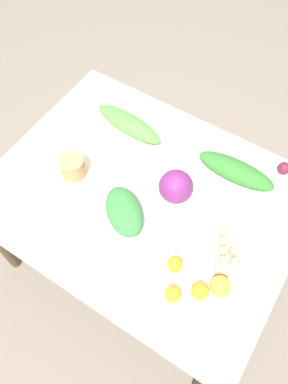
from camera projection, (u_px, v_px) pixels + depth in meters
name	position (u px, v px, depth m)	size (l,w,h in m)	color
ground_plane	(144.00, 254.00, 2.31)	(8.00, 8.00, 0.00)	#70665B
dining_table	(144.00, 203.00, 1.76)	(1.37, 1.06, 0.73)	silver
cabbage_purple	(176.00, 186.00, 1.62)	(0.15, 0.15, 0.15)	#6B2366
egg_carton	(227.00, 244.00, 1.52)	(0.21, 0.26, 0.09)	#A8A8A3
paper_bag	(73.00, 167.00, 1.70)	(0.11, 0.11, 0.11)	#A87F51
greens_bunch_scallion	(236.00, 171.00, 1.71)	(0.37, 0.12, 0.08)	#2D6B28
greens_bunch_chard	(124.00, 211.00, 1.60)	(0.25, 0.15, 0.09)	#337538
greens_bunch_kale	(129.00, 124.00, 1.85)	(0.38, 0.11, 0.08)	#4C933D
beet_root	(284.00, 168.00, 1.73)	(0.06, 0.06, 0.06)	#5B1933
orange_0	(175.00, 264.00, 1.48)	(0.07, 0.07, 0.07)	orange
orange_1	(200.00, 291.00, 1.43)	(0.07, 0.07, 0.07)	orange
orange_2	(173.00, 294.00, 1.42)	(0.07, 0.07, 0.07)	orange
orange_3	(220.00, 286.00, 1.43)	(0.08, 0.08, 0.08)	#F9A833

